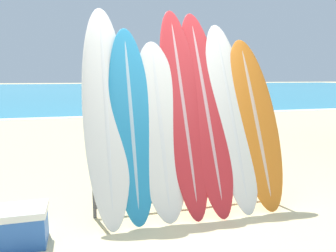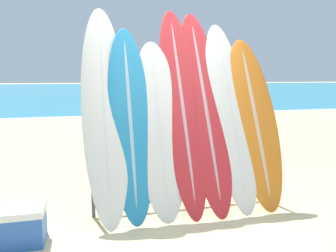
% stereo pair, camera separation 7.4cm
% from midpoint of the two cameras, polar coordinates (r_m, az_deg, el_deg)
% --- Properties ---
extents(ground_plane, '(160.00, 160.00, 0.00)m').
position_cam_midpoint_polar(ground_plane, '(3.75, 3.33, -16.02)').
color(ground_plane, beige).
extents(ocean_water, '(120.00, 60.00, 0.01)m').
position_cam_midpoint_polar(ocean_water, '(42.32, -13.89, 6.27)').
color(ocean_water, teal).
rests_on(ocean_water, ground_plane).
extents(surfboard_rack, '(2.17, 0.04, 0.86)m').
position_cam_midpoint_polar(surfboard_rack, '(3.91, 2.58, -7.69)').
color(surfboard_rack, '#47474C').
rests_on(surfboard_rack, ground_plane).
extents(surfboard_slot_0, '(0.51, 1.25, 2.42)m').
position_cam_midpoint_polar(surfboard_slot_0, '(3.74, -11.35, 3.01)').
color(surfboard_slot_0, silver).
rests_on(surfboard_slot_0, ground_plane).
extents(surfboard_slot_1, '(0.49, 0.99, 2.16)m').
position_cam_midpoint_polar(surfboard_slot_1, '(3.70, -7.00, 1.04)').
color(surfboard_slot_1, teal).
rests_on(surfboard_slot_1, ground_plane).
extents(surfboard_slot_2, '(0.57, 0.96, 2.00)m').
position_cam_midpoint_polar(surfboard_slot_2, '(3.75, -1.93, 0.00)').
color(surfboard_slot_2, silver).
rests_on(surfboard_slot_2, ground_plane).
extents(surfboard_slot_3, '(0.48, 1.25, 2.43)m').
position_cam_midpoint_polar(surfboard_slot_3, '(3.91, 2.03, 3.55)').
color(surfboard_slot_3, red).
rests_on(surfboard_slot_3, ground_plane).
extents(surfboard_slot_4, '(0.52, 1.30, 2.42)m').
position_cam_midpoint_polar(surfboard_slot_4, '(4.01, 5.98, 3.52)').
color(surfboard_slot_4, red).
rests_on(surfboard_slot_4, ground_plane).
extents(surfboard_slot_5, '(0.53, 1.15, 2.26)m').
position_cam_midpoint_polar(surfboard_slot_5, '(4.10, 10.32, 2.45)').
color(surfboard_slot_5, silver).
rests_on(surfboard_slot_5, ground_plane).
extents(surfboard_slot_6, '(0.59, 1.02, 2.06)m').
position_cam_midpoint_polar(surfboard_slot_6, '(4.21, 14.41, 1.12)').
color(surfboard_slot_6, orange).
rests_on(surfboard_slot_6, ground_plane).
extents(person_near_water, '(0.20, 0.25, 1.51)m').
position_cam_midpoint_polar(person_near_water, '(10.63, -11.09, 4.48)').
color(person_near_water, tan).
rests_on(person_near_water, ground_plane).
extents(person_mid_beach, '(0.24, 0.28, 1.63)m').
position_cam_midpoint_polar(person_mid_beach, '(11.69, -10.29, 5.18)').
color(person_mid_beach, '#846047').
rests_on(person_mid_beach, ground_plane).
extents(cooler_box, '(0.60, 0.37, 0.36)m').
position_cam_midpoint_polar(cooler_box, '(3.49, -25.83, -15.55)').
color(cooler_box, '#2D60B7').
rests_on(cooler_box, ground_plane).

